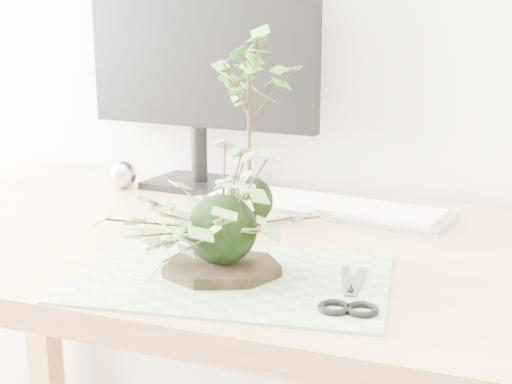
# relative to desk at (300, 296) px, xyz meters

# --- Properties ---
(desk) EXTENTS (1.60, 0.70, 0.74)m
(desk) POSITION_rel_desk_xyz_m (0.00, 0.00, 0.00)
(desk) COLOR tan
(desk) RESTS_ON ground_plane
(cutting_mat) EXTENTS (0.46, 0.34, 0.00)m
(cutting_mat) POSITION_rel_desk_xyz_m (-0.04, -0.18, 0.09)
(cutting_mat) COLOR gray
(cutting_mat) RESTS_ON desk
(stone_dish) EXTENTS (0.22, 0.22, 0.01)m
(stone_dish) POSITION_rel_desk_xyz_m (-0.06, -0.18, 0.10)
(stone_dish) COLOR black
(stone_dish) RESTS_ON cutting_mat
(ivy_kokedama) EXTENTS (0.32, 0.32, 0.19)m
(ivy_kokedama) POSITION_rel_desk_xyz_m (-0.06, -0.18, 0.20)
(ivy_kokedama) COLOR black
(ivy_kokedama) RESTS_ON stone_dish
(maple_kokedama) EXTENTS (0.23, 0.23, 0.34)m
(maple_kokedama) POSITION_rel_desk_xyz_m (-0.12, 0.08, 0.33)
(maple_kokedama) COLOR black
(maple_kokedama) RESTS_ON desk
(keyboard) EXTENTS (0.48, 0.21, 0.02)m
(keyboard) POSITION_rel_desk_xyz_m (-0.02, 0.20, 0.10)
(keyboard) COLOR #ADADB7
(keyboard) RESTS_ON desk
(monitor) EXTENTS (0.51, 0.17, 0.45)m
(monitor) POSITION_rel_desk_xyz_m (-0.31, 0.30, 0.35)
(monitor) COLOR black
(monitor) RESTS_ON desk
(foil_ball) EXTENTS (0.06, 0.06, 0.06)m
(foil_ball) POSITION_rel_desk_xyz_m (-0.45, 0.22, 0.12)
(foil_ball) COLOR silver
(foil_ball) RESTS_ON desk
(scissors) EXTENTS (0.08, 0.17, 0.01)m
(scissors) POSITION_rel_desk_xyz_m (0.13, -0.22, 0.10)
(scissors) COLOR gray
(scissors) RESTS_ON cutting_mat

